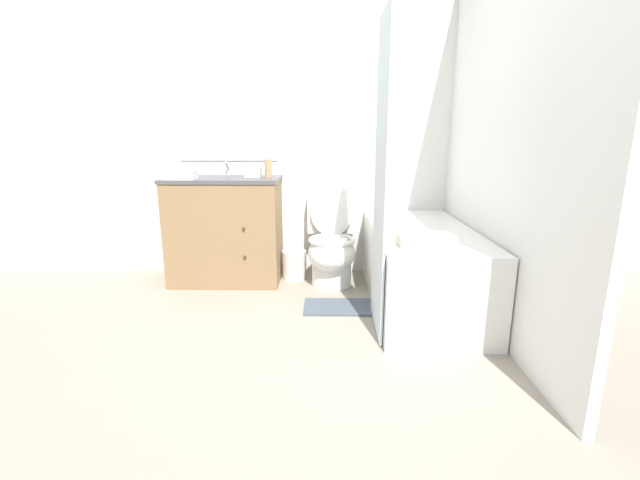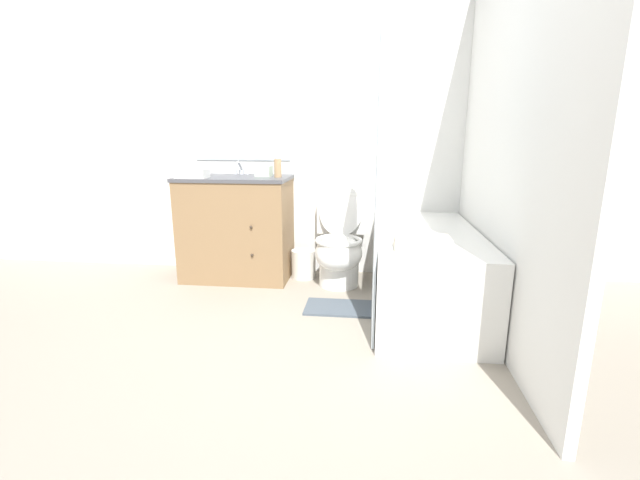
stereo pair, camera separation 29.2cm
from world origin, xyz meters
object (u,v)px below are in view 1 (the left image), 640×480
Objects in this scene: wastebasket at (294,265)px; hand_towel_folded at (180,174)px; tissue_box at (253,171)px; bath_mat at (339,307)px; vanity_cabinet at (226,229)px; bath_towel_folded at (425,240)px; soap_dispenser at (268,168)px; bathtub at (420,266)px; toilet at (332,245)px; sink_faucet at (228,171)px.

wastebasket is 1.01× the size of hand_towel_folded.
bath_mat is (0.71, -0.66, -0.93)m from tissue_box.
vanity_cabinet is 2.86× the size of bath_towel_folded.
vanity_cabinet is at bearing 175.30° from soap_dispenser.
wastebasket is 0.49× the size of bath_mat.
bathtub is 1.56m from tissue_box.
wastebasket is (-0.33, 0.12, -0.22)m from toilet.
bath_mat is at bearing -170.16° from bathtub.
bathtub is 10.92× the size of tissue_box.
toilet is 1.64× the size of bath_mat.
soap_dispenser is at bearing 10.77° from hand_towel_folded.
bath_towel_folded is (1.22, -1.06, -0.33)m from tissue_box.
tissue_box is (-0.33, -0.01, 0.82)m from wastebasket.
soap_dispenser is (0.38, -0.03, 0.52)m from vanity_cabinet.
sink_faucet is 1.11m from toilet.
vanity_cabinet is at bearing 146.93° from bath_mat.
vanity_cabinet is at bearing 28.02° from hand_towel_folded.
bathtub is (1.55, -0.71, -0.64)m from sink_faucet.
hand_towel_folded is at bearing -169.23° from soap_dispenser.
soap_dispenser reaches higher than hand_towel_folded.
bath_towel_folded reaches higher than bathtub.
bathtub reaches higher than bath_mat.
sink_faucet is 0.99× the size of tissue_box.
bath_mat is (0.95, -0.81, -0.92)m from sink_faucet.
vanity_cabinet is 0.54m from tissue_box.
tissue_box is 1.65m from bath_towel_folded.
sink_faucet is 1.82m from bathtub.
soap_dispenser reaches higher than bath_mat.
soap_dispenser is at bearing -30.60° from sink_faucet.
soap_dispenser is at bearing 134.06° from bath_mat.
tissue_box is at bearing -178.01° from wastebasket.
toilet reaches higher than bathtub.
tissue_box is at bearing 136.81° from bath_mat.
tissue_box reaches higher than toilet.
bath_mat is at bearing -45.94° from soap_dispenser.
soap_dispenser reaches higher than toilet.
sink_faucet reaches higher than bath_towel_folded.
soap_dispenser is at bearing -156.08° from wastebasket.
bathtub is 2.00m from hand_towel_folded.
tissue_box is at bearing 151.41° from soap_dispenser.
bath_mat is at bearing 142.01° from bath_towel_folded.
hand_towel_folded is at bearing 154.14° from bath_towel_folded.
vanity_cabinet reaches higher than bathtub.
vanity_cabinet is at bearing 145.14° from bath_towel_folded.
tissue_box is (-1.31, 0.56, 0.65)m from bathtub.
bathtub is at bearing -24.52° from sink_faucet.
bath_towel_folded is (1.46, -1.21, -0.32)m from sink_faucet.
bath_towel_folded is (1.08, -0.99, -0.36)m from soap_dispenser.
tissue_box is (0.25, 0.04, 0.48)m from vanity_cabinet.
hand_towel_folded reaches higher than vanity_cabinet.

